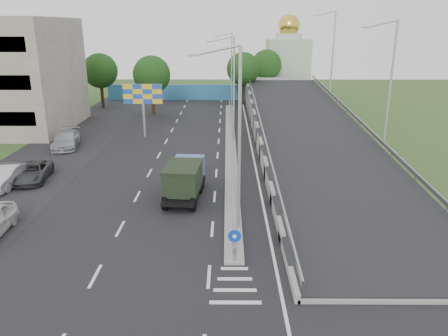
{
  "coord_description": "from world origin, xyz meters",
  "views": [
    {
      "loc": [
        -0.39,
        -16.7,
        11.11
      ],
      "look_at": [
        -0.56,
        10.64,
        2.2
      ],
      "focal_mm": 35.0,
      "sensor_mm": 36.0,
      "label": 1
    }
  ],
  "objects_px": {
    "church": "(287,62)",
    "dump_truck": "(185,178)",
    "lamp_post_far": "(230,66)",
    "parked_car_d": "(66,140)",
    "lamp_post_mid": "(232,84)",
    "parked_car_b": "(7,176)",
    "lamp_post_near": "(236,131)",
    "sign_bollard": "(234,245)",
    "parked_car_c": "(32,172)",
    "billboard": "(143,97)"
  },
  "relations": [
    {
      "from": "dump_truck",
      "to": "lamp_post_mid",
      "type": "bearing_deg",
      "value": 82.14
    },
    {
      "from": "lamp_post_mid",
      "to": "lamp_post_far",
      "type": "relative_size",
      "value": 1.0
    },
    {
      "from": "sign_bollard",
      "to": "dump_truck",
      "type": "bearing_deg",
      "value": 109.99
    },
    {
      "from": "dump_truck",
      "to": "parked_car_c",
      "type": "xyz_separation_m",
      "value": [
        -11.81,
        3.34,
        -0.73
      ]
    },
    {
      "from": "church",
      "to": "parked_car_b",
      "type": "relative_size",
      "value": 2.98
    },
    {
      "from": "lamp_post_mid",
      "to": "church",
      "type": "relative_size",
      "value": 0.73
    },
    {
      "from": "lamp_post_far",
      "to": "church",
      "type": "distance_m",
      "value": 17.15
    },
    {
      "from": "parked_car_d",
      "to": "parked_car_c",
      "type": "bearing_deg",
      "value": -95.19
    },
    {
      "from": "parked_car_b",
      "to": "parked_car_c",
      "type": "height_order",
      "value": "parked_car_b"
    },
    {
      "from": "lamp_post_mid",
      "to": "lamp_post_far",
      "type": "distance_m",
      "value": 20.0
    },
    {
      "from": "sign_bollard",
      "to": "parked_car_b",
      "type": "xyz_separation_m",
      "value": [
        -16.26,
        10.82,
        -0.27
      ]
    },
    {
      "from": "sign_bollard",
      "to": "parked_car_c",
      "type": "bearing_deg",
      "value": 141.06
    },
    {
      "from": "lamp_post_mid",
      "to": "parked_car_d",
      "type": "height_order",
      "value": "lamp_post_mid"
    },
    {
      "from": "lamp_post_near",
      "to": "sign_bollard",
      "type": "bearing_deg",
      "value": -91.64
    },
    {
      "from": "billboard",
      "to": "parked_car_c",
      "type": "bearing_deg",
      "value": -113.68
    },
    {
      "from": "lamp_post_far",
      "to": "billboard",
      "type": "bearing_deg",
      "value": -116.84
    },
    {
      "from": "church",
      "to": "dump_truck",
      "type": "bearing_deg",
      "value": -105.06
    },
    {
      "from": "sign_bollard",
      "to": "dump_truck",
      "type": "distance_m",
      "value": 9.35
    },
    {
      "from": "lamp_post_far",
      "to": "billboard",
      "type": "xyz_separation_m",
      "value": [
        -9.11,
        -18.0,
        -1.62
      ]
    },
    {
      "from": "lamp_post_far",
      "to": "parked_car_d",
      "type": "xyz_separation_m",
      "value": [
        -15.84,
        -22.3,
        -5.04
      ]
    },
    {
      "from": "lamp_post_mid",
      "to": "dump_truck",
      "type": "distance_m",
      "value": 16.02
    },
    {
      "from": "lamp_post_near",
      "to": "parked_car_d",
      "type": "bearing_deg",
      "value": 131.83
    },
    {
      "from": "church",
      "to": "dump_truck",
      "type": "height_order",
      "value": "church"
    },
    {
      "from": "parked_car_c",
      "to": "billboard",
      "type": "bearing_deg",
      "value": 58.23
    },
    {
      "from": "lamp_post_mid",
      "to": "parked_car_c",
      "type": "distance_m",
      "value": 19.79
    },
    {
      "from": "lamp_post_far",
      "to": "parked_car_c",
      "type": "relative_size",
      "value": 2.11
    },
    {
      "from": "lamp_post_mid",
      "to": "church",
      "type": "height_order",
      "value": "church"
    },
    {
      "from": "billboard",
      "to": "parked_car_d",
      "type": "bearing_deg",
      "value": -147.44
    },
    {
      "from": "parked_car_b",
      "to": "dump_truck",
      "type": "bearing_deg",
      "value": -4.51
    },
    {
      "from": "lamp_post_near",
      "to": "billboard",
      "type": "distance_m",
      "value": 23.87
    },
    {
      "from": "lamp_post_far",
      "to": "lamp_post_mid",
      "type": "bearing_deg",
      "value": -90.0
    },
    {
      "from": "billboard",
      "to": "parked_car_d",
      "type": "height_order",
      "value": "billboard"
    },
    {
      "from": "church",
      "to": "parked_car_b",
      "type": "bearing_deg",
      "value": -119.19
    },
    {
      "from": "church",
      "to": "lamp_post_mid",
      "type": "bearing_deg",
      "value": -106.22
    },
    {
      "from": "sign_bollard",
      "to": "parked_car_c",
      "type": "height_order",
      "value": "sign_bollard"
    },
    {
      "from": "sign_bollard",
      "to": "dump_truck",
      "type": "height_order",
      "value": "dump_truck"
    },
    {
      "from": "billboard",
      "to": "parked_car_b",
      "type": "relative_size",
      "value": 1.19
    },
    {
      "from": "lamp_post_mid",
      "to": "parked_car_b",
      "type": "bearing_deg",
      "value": -141.53
    },
    {
      "from": "lamp_post_far",
      "to": "parked_car_c",
      "type": "height_order",
      "value": "lamp_post_far"
    },
    {
      "from": "lamp_post_far",
      "to": "dump_truck",
      "type": "xyz_separation_m",
      "value": [
        -3.31,
        -35.04,
        -4.42
      ]
    },
    {
      "from": "lamp_post_mid",
      "to": "parked_car_b",
      "type": "relative_size",
      "value": 2.18
    },
    {
      "from": "billboard",
      "to": "parked_car_c",
      "type": "distance_m",
      "value": 15.37
    },
    {
      "from": "parked_car_d",
      "to": "dump_truck",
      "type": "bearing_deg",
      "value": -55.08
    },
    {
      "from": "lamp_post_mid",
      "to": "dump_truck",
      "type": "xyz_separation_m",
      "value": [
        -3.31,
        -15.04,
        -4.42
      ]
    },
    {
      "from": "lamp_post_near",
      "to": "parked_car_c",
      "type": "xyz_separation_m",
      "value": [
        -15.12,
        8.3,
        -5.14
      ]
    },
    {
      "from": "dump_truck",
      "to": "parked_car_b",
      "type": "distance_m",
      "value": 13.24
    },
    {
      "from": "lamp_post_mid",
      "to": "church",
      "type": "xyz_separation_m",
      "value": [
        9.89,
        34.0,
        -0.5
      ]
    },
    {
      "from": "lamp_post_near",
      "to": "billboard",
      "type": "height_order",
      "value": "lamp_post_near"
    },
    {
      "from": "lamp_post_mid",
      "to": "dump_truck",
      "type": "bearing_deg",
      "value": -102.39
    },
    {
      "from": "parked_car_b",
      "to": "lamp_post_near",
      "type": "bearing_deg",
      "value": -18.79
    }
  ]
}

